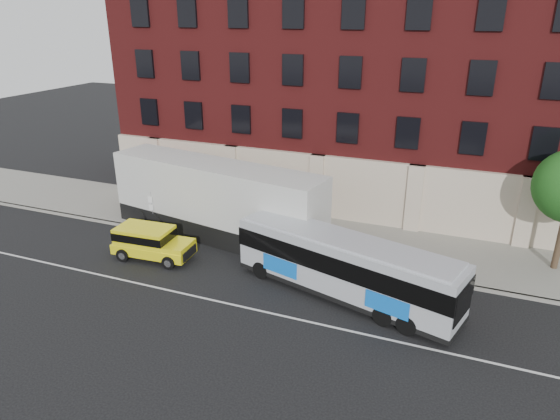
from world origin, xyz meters
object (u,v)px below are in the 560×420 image
at_px(sign_pole, 152,208).
at_px(city_bus, 345,265).
at_px(shipping_container, 216,201).
at_px(yellow_suv, 150,241).

relative_size(sign_pole, city_bus, 0.23).
bearing_deg(shipping_container, sign_pole, -170.02).
bearing_deg(sign_pole, shipping_container, 9.98).
height_order(sign_pole, yellow_suv, sign_pole).
xyz_separation_m(sign_pole, city_bus, (12.63, -3.07, 0.18)).
xyz_separation_m(city_bus, yellow_suv, (-10.69, 0.02, -0.65)).
bearing_deg(city_bus, shipping_container, 156.44).
relative_size(city_bus, shipping_container, 0.81).
bearing_deg(shipping_container, city_bus, -23.56).
height_order(yellow_suv, shipping_container, shipping_container).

